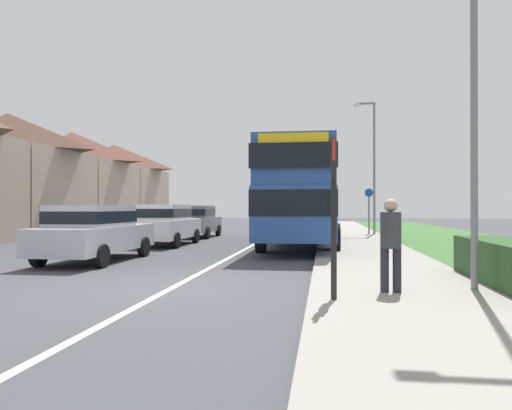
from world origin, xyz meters
TOP-DOWN VIEW (x-y plane):
  - ground_plane at (0.00, 0.00)m, footprint 120.00×120.00m
  - lane_marking_centre at (0.00, 8.00)m, footprint 0.14×60.00m
  - pavement_near_side at (4.20, 6.00)m, footprint 3.20×68.00m
  - double_decker_bus at (1.98, 10.50)m, footprint 2.80×11.42m
  - parked_car_silver at (-3.55, 4.02)m, footprint 1.92×4.57m
  - parked_car_white at (-3.47, 9.78)m, footprint 1.93×4.43m
  - parked_car_grey at (-3.63, 14.96)m, footprint 1.96×4.00m
  - pedestrian_at_stop at (3.95, -0.48)m, footprint 0.34×0.34m
  - bus_stop_sign at (3.00, -1.22)m, footprint 0.09×0.52m
  - cycle_route_sign at (5.18, 17.02)m, footprint 0.44×0.08m
  - street_lamp_near at (5.31, -0.01)m, footprint 1.14×0.20m
  - street_lamp_mid at (5.37, 17.25)m, footprint 1.14×0.20m
  - house_terrace_far_side at (-13.88, 17.89)m, footprint 7.02×25.87m

SIDE VIEW (x-z plane):
  - ground_plane at x=0.00m, z-range 0.00..0.00m
  - lane_marking_centre at x=0.00m, z-range 0.00..0.01m
  - pavement_near_side at x=4.20m, z-range 0.00..0.12m
  - parked_car_silver at x=-3.55m, z-range 0.09..1.66m
  - parked_car_grey at x=-3.63m, z-range 0.08..1.69m
  - parked_car_white at x=-3.47m, z-range 0.08..1.72m
  - pedestrian_at_stop at x=3.95m, z-range 0.14..1.81m
  - cycle_route_sign at x=5.18m, z-range 0.17..2.69m
  - bus_stop_sign at x=3.00m, z-range 0.24..2.84m
  - double_decker_bus at x=1.98m, z-range 0.29..3.99m
  - house_terrace_far_side at x=-13.88m, z-range 0.00..6.56m
  - street_lamp_mid at x=5.37m, z-range 0.54..7.64m
  - street_lamp_near at x=5.31m, z-range 0.56..8.89m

